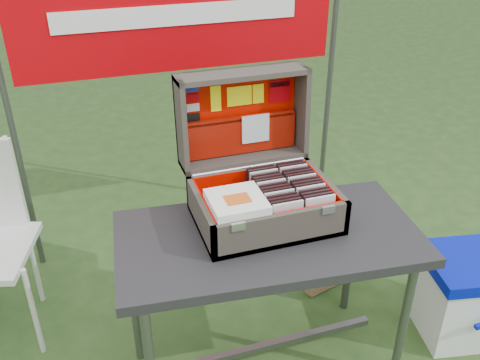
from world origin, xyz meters
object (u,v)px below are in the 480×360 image
object	(u,v)px
suitcase	(260,155)
table	(266,305)
cooler	(472,294)
cardboard_box	(335,250)

from	to	relation	value
suitcase	table	bearing A→B (deg)	-96.52
table	suitcase	distance (m)	0.63
suitcase	cooler	world-z (taller)	suitcase
suitcase	cardboard_box	size ratio (longest dim) A/B	1.38
suitcase	cooler	bearing A→B (deg)	-13.26
table	cooler	size ratio (longest dim) A/B	2.44
table	cardboard_box	bearing A→B (deg)	44.05
table	suitcase	world-z (taller)	suitcase
cooler	cardboard_box	xyz separation A→B (m)	(-0.44, 0.51, -0.01)
table	cooler	distance (m)	1.00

